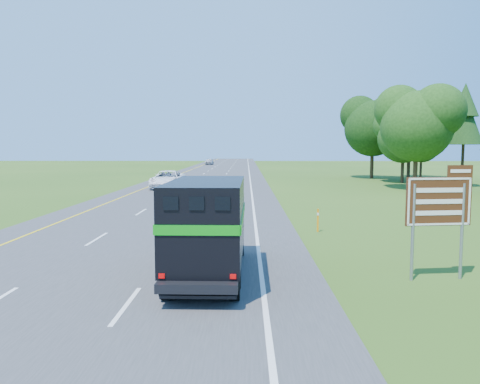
{
  "coord_description": "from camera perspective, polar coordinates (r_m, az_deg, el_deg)",
  "views": [
    {
      "loc": [
        5.0,
        -0.98,
        4.19
      ],
      "look_at": [
        4.67,
        23.54,
        1.87
      ],
      "focal_mm": 35.0,
      "sensor_mm": 36.0,
      "label": 1
    }
  ],
  "objects": [
    {
      "name": "delineator",
      "position": [
        23.68,
        9.47,
        -3.33
      ],
      "size": [
        0.1,
        0.05,
        1.17
      ],
      "color": "orange",
      "rests_on": "ground"
    },
    {
      "name": "horse_truck",
      "position": [
        15.19,
        -3.85,
        -3.98
      ],
      "size": [
        2.35,
        7.12,
        3.14
      ],
      "rotation": [
        0.0,
        0.0,
        -0.01
      ],
      "color": "black",
      "rests_on": "road"
    },
    {
      "name": "white_suv",
      "position": [
        48.38,
        -8.8,
        1.51
      ],
      "size": [
        3.07,
        6.58,
        1.82
      ],
      "primitive_type": "imported",
      "rotation": [
        0.0,
        0.0,
        0.01
      ],
      "color": "white",
      "rests_on": "road"
    },
    {
      "name": "road",
      "position": [
        51.39,
        -4.81,
        0.73
      ],
      "size": [
        15.0,
        260.0,
        0.04
      ],
      "primitive_type": "cube",
      "color": "#38383A",
      "rests_on": "ground"
    },
    {
      "name": "lane_markings",
      "position": [
        51.39,
        -4.81,
        0.76
      ],
      "size": [
        11.15,
        260.0,
        0.01
      ],
      "color": "yellow",
      "rests_on": "road"
    },
    {
      "name": "exit_sign",
      "position": [
        15.99,
        23.18,
        -1.57
      ],
      "size": [
        2.15,
        0.33,
        3.65
      ],
      "rotation": [
        0.0,
        0.0,
        0.12
      ],
      "color": "gray",
      "rests_on": "ground"
    },
    {
      "name": "far_car",
      "position": [
        115.87,
        -3.78,
        3.72
      ],
      "size": [
        2.12,
        4.61,
        1.53
      ],
      "primitive_type": "imported",
      "rotation": [
        0.0,
        0.0,
        -0.07
      ],
      "color": "#ACADB3",
      "rests_on": "road"
    }
  ]
}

